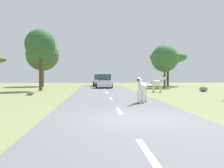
# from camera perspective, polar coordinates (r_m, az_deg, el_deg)

# --- Properties ---
(ground_plane) EXTENTS (90.00, 90.00, 0.00)m
(ground_plane) POSITION_cam_1_polar(r_m,az_deg,el_deg) (9.37, 5.58, -8.18)
(ground_plane) COLOR olive
(road) EXTENTS (6.00, 64.00, 0.05)m
(road) POSITION_cam_1_polar(r_m,az_deg,el_deg) (9.30, 2.86, -8.09)
(road) COLOR slate
(road) RESTS_ON ground_plane
(lane_markings) EXTENTS (0.16, 56.00, 0.01)m
(lane_markings) POSITION_cam_1_polar(r_m,az_deg,el_deg) (8.32, 3.69, -9.11)
(lane_markings) COLOR silver
(lane_markings) RESTS_ON road
(zebra_0) EXTENTS (0.91, 1.56, 1.56)m
(zebra_0) POSITION_cam_1_polar(r_m,az_deg,el_deg) (14.52, 6.84, -0.67)
(zebra_0) COLOR silver
(zebra_0) RESTS_ON road
(zebra_2) EXTENTS (1.61, 0.50, 1.52)m
(zebra_2) POSITION_cam_1_polar(r_m,az_deg,el_deg) (24.61, 10.49, 0.25)
(zebra_2) COLOR silver
(zebra_2) RESTS_ON ground_plane
(car_0) EXTENTS (2.10, 4.38, 1.74)m
(car_0) POSITION_cam_1_polar(r_m,az_deg,el_deg) (31.64, -1.80, 0.57)
(car_0) COLOR silver
(car_0) RESTS_ON road
(car_1) EXTENTS (2.09, 4.38, 1.74)m
(car_1) POSITION_cam_1_polar(r_m,az_deg,el_deg) (37.14, -2.82, 0.78)
(car_1) COLOR silver
(car_1) RESTS_ON road
(tree_0) EXTENTS (3.57, 3.57, 5.66)m
(tree_0) POSITION_cam_1_polar(r_m,az_deg,el_deg) (33.38, 12.02, 5.77)
(tree_0) COLOR brown
(tree_0) RESTS_ON ground_plane
(tree_1) EXTENTS (5.59, 5.59, 5.38)m
(tree_1) POSITION_cam_1_polar(r_m,az_deg,el_deg) (39.10, 12.73, 5.99)
(tree_1) COLOR #4C3823
(tree_1) RESTS_ON ground_plane
(tree_2) EXTENTS (3.21, 3.21, 6.54)m
(tree_2) POSITION_cam_1_polar(r_m,az_deg,el_deg) (27.67, -16.15, 8.67)
(tree_2) COLOR #4C3823
(tree_2) RESTS_ON ground_plane
(tree_4) EXTENTS (4.85, 4.85, 7.15)m
(tree_4) POSITION_cam_1_polar(r_m,az_deg,el_deg) (38.51, -15.66, 6.51)
(tree_4) COLOR brown
(tree_4) RESTS_ON ground_plane
(rock_2) EXTENTS (0.71, 0.62, 0.44)m
(rock_2) POSITION_cam_1_polar(r_m,az_deg,el_deg) (21.73, -18.29, -1.87)
(rock_2) COLOR gray
(rock_2) RESTS_ON ground_plane
(rock_3) EXTENTS (0.82, 0.80, 0.55)m
(rock_3) POSITION_cam_1_polar(r_m,az_deg,el_deg) (26.62, 20.27, -1.07)
(rock_3) COLOR gray
(rock_3) RESTS_ON ground_plane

